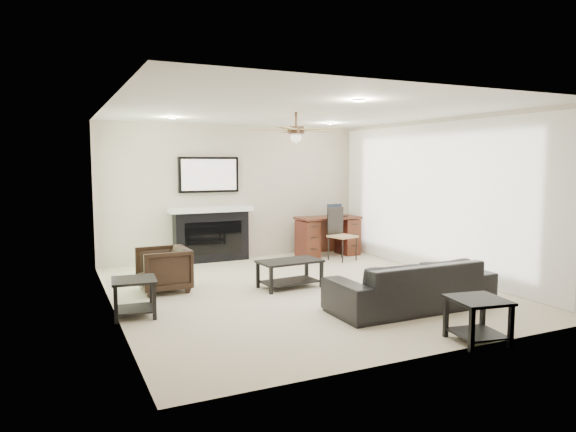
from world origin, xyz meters
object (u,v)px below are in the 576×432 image
at_px(fireplace_unit, 211,209).
at_px(desk, 328,236).
at_px(coffee_table, 290,274).
at_px(armchair, 163,269).
at_px(sofa, 411,284).

distance_m(fireplace_unit, desk, 2.31).
bearing_deg(coffee_table, fireplace_unit, 96.61).
distance_m(armchair, coffee_table, 1.79).
xyz_separation_m(sofa, coffee_table, (-0.90, 1.60, -0.10)).
xyz_separation_m(coffee_table, desk, (1.75, 2.00, 0.18)).
distance_m(armchair, fireplace_unit, 2.31).
bearing_deg(fireplace_unit, armchair, -124.11).
bearing_deg(armchair, fireplace_unit, 143.94).
bearing_deg(armchair, sofa, 48.46).
height_order(coffee_table, desk, desk).
relative_size(armchair, desk, 0.56).
height_order(sofa, coffee_table, sofa).
bearing_deg(sofa, coffee_table, -60.85).
bearing_deg(fireplace_unit, coffee_table, -79.26).
bearing_deg(desk, coffee_table, -131.24).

